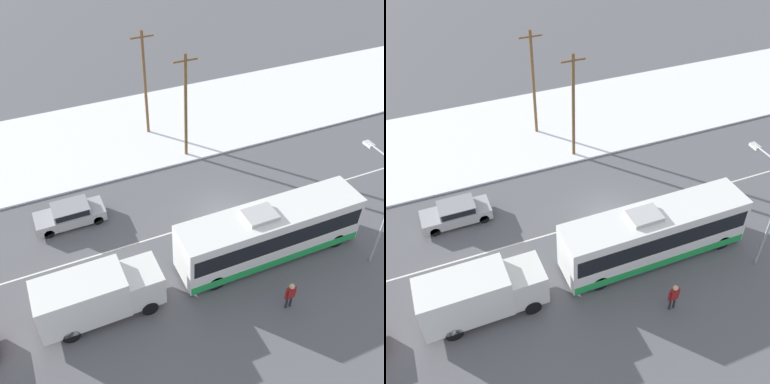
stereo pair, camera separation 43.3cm
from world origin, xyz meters
TOP-DOWN VIEW (x-y plane):
  - ground_plane at (0.00, 0.00)m, footprint 120.00×120.00m
  - snow_lot at (0.00, 12.54)m, footprint 80.00×11.87m
  - lane_marking_center at (0.00, 0.00)m, footprint 60.00×0.12m
  - city_bus at (0.95, -3.94)m, footprint 11.17×2.57m
  - box_truck at (-9.40, -4.16)m, footprint 6.46×2.30m
  - sedan_car at (-9.31, 3.47)m, footprint 4.43×1.80m
  - pedestrian_at_stop at (-0.00, -7.76)m, footprint 0.67×0.30m
  - streetlamp at (6.30, -6.29)m, footprint 0.36×2.94m
  - utility_pole_roadside at (0.51, 7.56)m, footprint 1.80×0.24m
  - utility_pole_snowlot at (-1.13, 11.83)m, footprint 1.80×0.24m

SIDE VIEW (x-z plane):
  - ground_plane at x=0.00m, z-range 0.00..0.00m
  - lane_marking_center at x=0.00m, z-range 0.00..0.00m
  - snow_lot at x=0.00m, z-range 0.00..0.12m
  - sedan_car at x=-9.31m, z-range 0.07..1.48m
  - pedestrian_at_stop at x=0.00m, z-range 0.21..2.06m
  - box_truck at x=-9.40m, z-range 0.16..3.05m
  - city_bus at x=0.95m, z-range -0.04..3.54m
  - utility_pole_roadside at x=0.51m, z-range 0.19..8.45m
  - streetlamp at x=6.30m, z-range 1.00..7.94m
  - utility_pole_snowlot at x=-1.13m, z-range 0.19..8.83m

